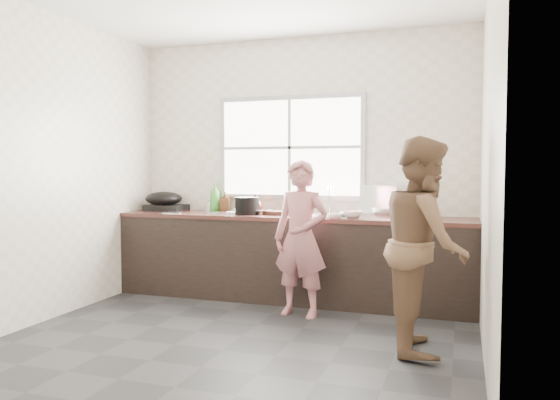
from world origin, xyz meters
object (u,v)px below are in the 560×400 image
(plate_food, at_px, (238,213))
(wok, at_px, (164,199))
(pot_lid_right, at_px, (216,213))
(pot_lid_left, at_px, (172,213))
(bottle_brown_short, at_px, (255,204))
(bowl_mince, at_px, (246,211))
(dish_rack, at_px, (385,200))
(cutting_board, at_px, (281,212))
(burner, at_px, (169,207))
(glass_jar, at_px, (209,206))
(woman, at_px, (301,243))
(bottle_green, at_px, (215,197))
(bowl_crabs, at_px, (351,215))
(black_pot, at_px, (247,206))
(person_side, at_px, (424,244))
(bottle_brown_tall, at_px, (225,202))
(bowl_held, at_px, (336,215))

(plate_food, bearing_deg, wok, 174.42)
(pot_lid_right, bearing_deg, pot_lid_left, -157.78)
(bottle_brown_short, xyz_separation_m, pot_lid_left, (-0.83, -0.27, -0.09))
(bowl_mince, bearing_deg, dish_rack, 10.71)
(cutting_board, distance_m, burner, 1.39)
(glass_jar, bearing_deg, bowl_mince, -26.05)
(burner, bearing_deg, woman, -22.94)
(bottle_green, distance_m, bottle_brown_short, 0.55)
(bowl_mince, xyz_separation_m, bowl_crabs, (1.12, -0.10, -0.00))
(bowl_crabs, xyz_separation_m, dish_rack, (0.26, 0.36, 0.13))
(bottle_brown_short, xyz_separation_m, wok, (-1.09, -0.00, 0.04))
(woman, distance_m, black_pot, 0.92)
(plate_food, relative_size, bottle_brown_short, 1.30)
(pot_lid_right, bearing_deg, person_side, -27.37)
(bowl_mince, relative_size, bowl_crabs, 1.37)
(bottle_brown_tall, relative_size, pot_lid_left, 0.92)
(bottle_brown_short, xyz_separation_m, pot_lid_right, (-0.41, -0.10, -0.09))
(bowl_crabs, bearing_deg, person_side, -54.04)
(pot_lid_left, bearing_deg, bowl_mince, 10.92)
(cutting_board, height_order, pot_lid_left, cutting_board)
(black_pot, relative_size, wok, 0.61)
(pot_lid_left, bearing_deg, woman, -13.69)
(cutting_board, xyz_separation_m, plate_food, (-0.44, -0.09, -0.01))
(glass_jar, bearing_deg, bowl_held, -16.06)
(plate_food, bearing_deg, bottle_brown_short, 31.30)
(cutting_board, height_order, bowl_crabs, bowl_crabs)
(bowl_crabs, xyz_separation_m, wok, (-2.15, 0.22, 0.11))
(pot_lid_right, bearing_deg, bottle_brown_short, 13.79)
(bowl_held, xyz_separation_m, burner, (-2.02, 0.41, 0.00))
(woman, xyz_separation_m, bottle_green, (-1.22, 0.78, 0.36))
(bowl_mince, distance_m, bowl_held, 1.00)
(glass_jar, bearing_deg, cutting_board, -9.61)
(bowl_crabs, relative_size, pot_lid_right, 0.73)
(bowl_held, relative_size, bottle_brown_short, 1.02)
(cutting_board, height_order, dish_rack, dish_rack)
(woman, relative_size, pot_lid_left, 5.85)
(pot_lid_right, bearing_deg, bottle_brown_tall, 86.91)
(cutting_board, relative_size, bottle_brown_tall, 1.85)
(plate_food, height_order, dish_rack, dish_rack)
(cutting_board, xyz_separation_m, black_pot, (-0.32, -0.14, 0.07))
(dish_rack, xyz_separation_m, pot_lid_right, (-1.74, -0.24, -0.15))
(woman, xyz_separation_m, bowl_mince, (-0.75, 0.52, 0.23))
(glass_jar, xyz_separation_m, dish_rack, (1.93, -0.00, 0.10))
(bottle_brown_short, relative_size, wok, 0.46)
(bottle_green, height_order, wok, bottle_green)
(cutting_board, relative_size, wok, 0.94)
(bowl_crabs, bearing_deg, black_pot, 176.01)
(cutting_board, height_order, plate_food, cutting_board)
(bottle_green, height_order, bottle_brown_short, bottle_green)
(dish_rack, distance_m, pot_lid_right, 1.76)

